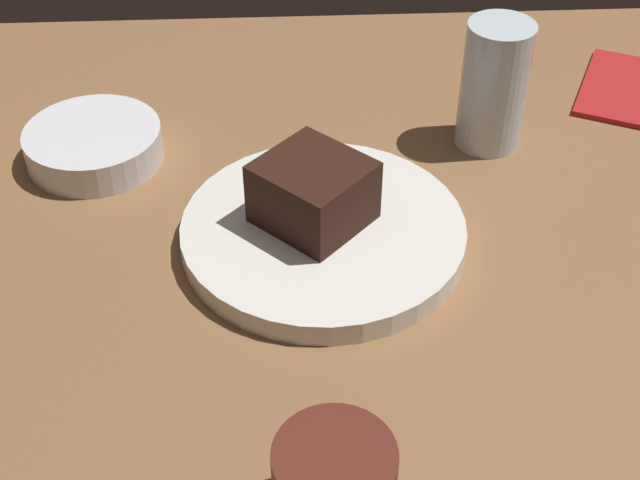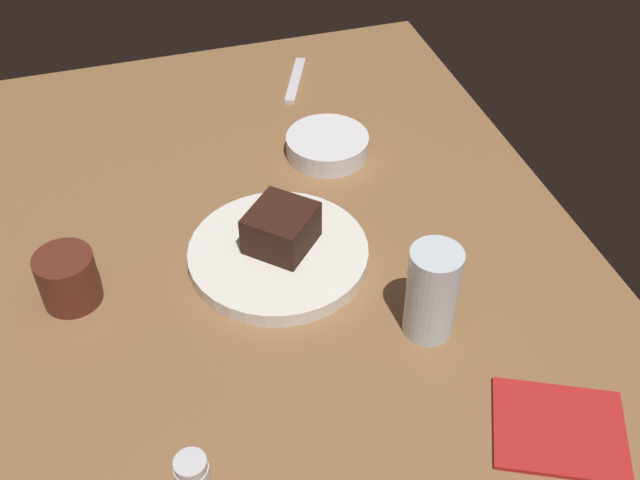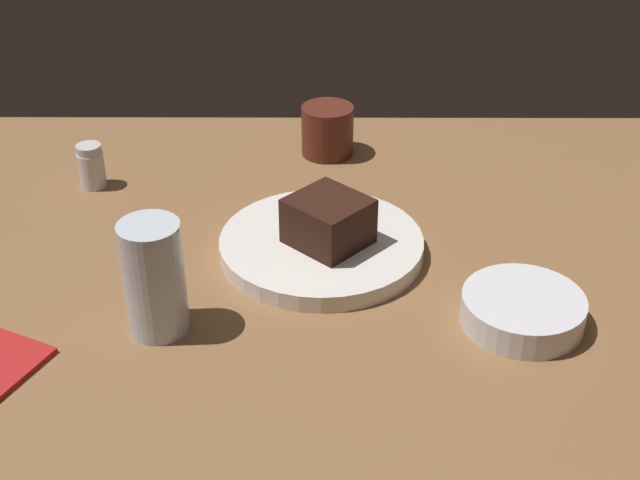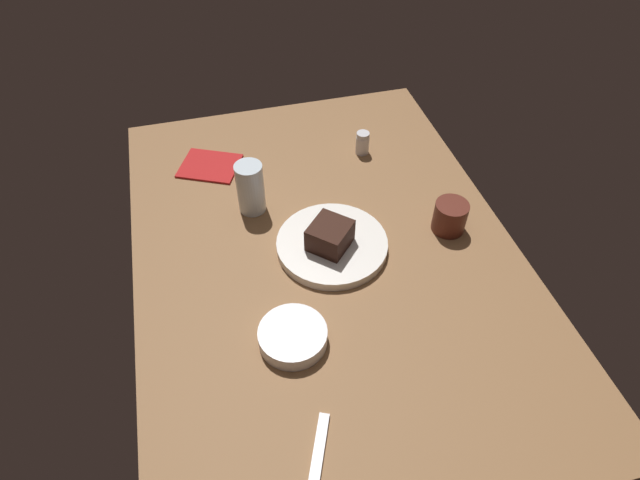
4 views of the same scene
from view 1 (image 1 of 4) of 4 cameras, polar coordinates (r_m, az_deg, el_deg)
The scene contains 6 objects.
dining_table at distance 79.89cm, azimuth -0.44°, elevation -0.31°, with size 120.00×84.00×3.00cm, color brown.
dessert_plate at distance 77.14cm, azimuth 0.21°, elevation 0.44°, with size 24.79×24.79×2.15cm, color white.
chocolate_cake_slice at distance 75.21cm, azimuth -0.75°, elevation 3.08°, with size 8.07×8.51×5.75cm, color black.
water_glass at distance 88.53cm, azimuth 11.14°, elevation 9.73°, with size 6.48×6.48×12.89cm, color silver.
side_bowl at distance 89.67cm, azimuth -14.36°, elevation 5.98°, with size 13.29×13.29×3.33cm, color silver.
folded_napkin at distance 103.93cm, azimuth 19.90°, elevation 8.99°, with size 12.06×14.63×0.60cm, color #B21E1E.
Camera 1 is at (-2.46, -60.25, 53.90)cm, focal length 49.68 mm.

